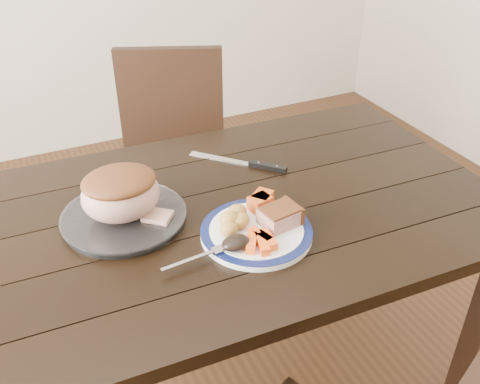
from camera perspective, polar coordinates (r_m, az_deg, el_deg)
name	(u,v)px	position (r m, az deg, el deg)	size (l,w,h in m)	color
dining_table	(211,238)	(1.50, -3.10, -4.92)	(1.63, 0.96, 0.75)	black
chair_far	(173,155)	(2.19, -7.18, 3.93)	(0.55, 0.56, 0.93)	black
dinner_plate	(256,233)	(1.35, 1.76, -4.37)	(0.28, 0.28, 0.02)	white
plate_rim	(256,230)	(1.35, 1.76, -4.08)	(0.28, 0.28, 0.02)	#0D1542
serving_platter	(124,218)	(1.43, -12.24, -2.75)	(0.32, 0.32, 0.02)	white
pork_slice	(280,217)	(1.35, 4.26, -2.67)	(0.09, 0.07, 0.04)	tan
roasted_potatoes	(235,220)	(1.34, -0.58, -2.98)	(0.10, 0.10, 0.04)	gold
carrot_batons	(261,241)	(1.29, 2.22, -5.22)	(0.08, 0.10, 0.02)	#FF5915
pumpkin_wedges	(261,201)	(1.41, 2.28, -1.00)	(0.08, 0.08, 0.04)	#EA581A
dark_mushroom	(236,243)	(1.27, -0.44, -5.43)	(0.07, 0.05, 0.03)	black
fork	(202,256)	(1.26, -4.11, -6.84)	(0.18, 0.03, 0.00)	silver
roast_joint	(121,195)	(1.39, -12.59, -0.28)	(0.20, 0.17, 0.13)	tan
cut_slice	(158,217)	(1.39, -8.78, -2.64)	(0.07, 0.06, 0.02)	tan
carving_knife	(256,164)	(1.64, 1.67, 2.97)	(0.23, 0.25, 0.01)	silver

